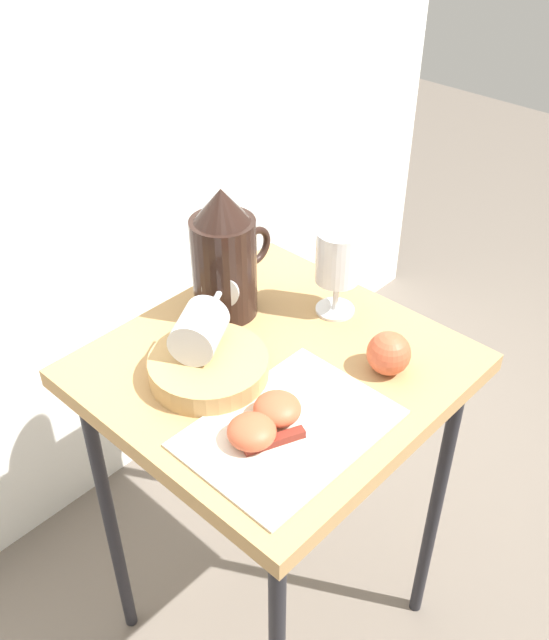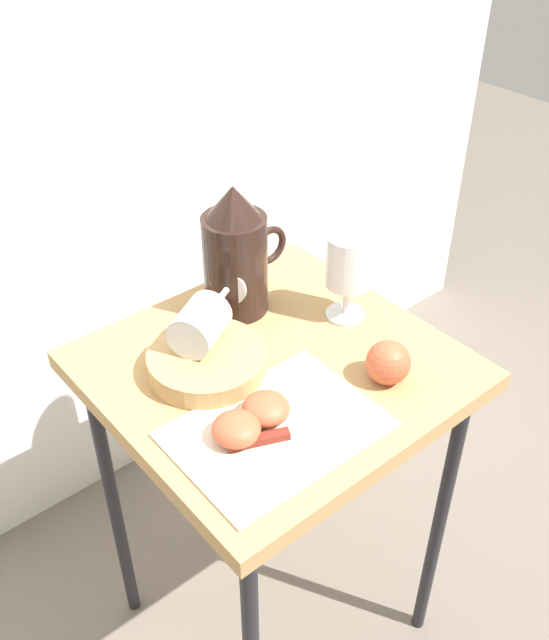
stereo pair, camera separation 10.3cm
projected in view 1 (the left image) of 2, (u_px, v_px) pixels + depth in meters
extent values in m
plane|color=#665B51|center=(274.00, 613.00, 1.49)|extent=(6.00, 6.00, 0.00)
cube|color=white|center=(38.00, 121.00, 1.26)|extent=(2.40, 0.03, 1.81)
cube|color=#AD8451|center=(275.00, 370.00, 1.09)|extent=(0.50, 0.49, 0.03)
cylinder|color=black|center=(436.00, 506.00, 1.31)|extent=(0.02, 0.02, 0.65)
cylinder|color=black|center=(110.00, 521.00, 1.28)|extent=(0.02, 0.02, 0.65)
cylinder|color=black|center=(273.00, 401.00, 1.53)|extent=(0.02, 0.02, 0.65)
cube|color=beige|center=(289.00, 428.00, 0.97)|extent=(0.28, 0.20, 0.00)
cylinder|color=tan|center=(209.00, 367.00, 1.05)|extent=(0.18, 0.18, 0.03)
cylinder|color=black|center=(224.00, 268.00, 1.14)|extent=(0.10, 0.10, 0.17)
cylinder|color=#D1661E|center=(225.00, 285.00, 1.16)|extent=(0.09, 0.09, 0.09)
cone|color=black|center=(221.00, 205.00, 1.07)|extent=(0.09, 0.09, 0.05)
torus|color=black|center=(255.00, 246.00, 1.17)|extent=(0.07, 0.01, 0.07)
cylinder|color=silver|center=(335.00, 309.00, 1.19)|extent=(0.06, 0.06, 0.00)
cylinder|color=silver|center=(336.00, 294.00, 1.17)|extent=(0.01, 0.01, 0.06)
cylinder|color=silver|center=(338.00, 256.00, 1.12)|extent=(0.07, 0.07, 0.09)
cylinder|color=#D1661E|center=(338.00, 266.00, 1.14)|extent=(0.06, 0.06, 0.04)
cylinder|color=silver|center=(199.00, 331.00, 1.03)|extent=(0.11, 0.10, 0.07)
cylinder|color=silver|center=(214.00, 303.00, 1.09)|extent=(0.06, 0.04, 0.01)
cylinder|color=silver|center=(220.00, 291.00, 1.11)|extent=(0.03, 0.05, 0.06)
ellipsoid|color=#C15133|center=(252.00, 432.00, 0.94)|extent=(0.07, 0.07, 0.04)
ellipsoid|color=#C15133|center=(277.00, 409.00, 0.97)|extent=(0.07, 0.07, 0.04)
sphere|color=#C15133|center=(389.00, 353.00, 1.05)|extent=(0.07, 0.07, 0.07)
cube|color=silver|center=(344.00, 420.00, 0.98)|extent=(0.12, 0.06, 0.00)
cube|color=maroon|center=(274.00, 441.00, 0.94)|extent=(0.08, 0.05, 0.01)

